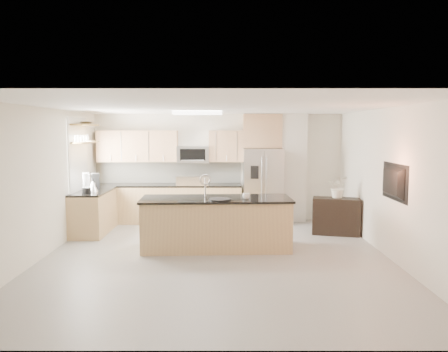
{
  "coord_description": "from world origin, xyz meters",
  "views": [
    {
      "loc": [
        0.14,
        -7.43,
        2.21
      ],
      "look_at": [
        0.14,
        1.3,
        1.29
      ],
      "focal_mm": 35.0,
      "sensor_mm": 36.0,
      "label": 1
    }
  ],
  "objects_px": {
    "refrigerator": "(263,186)",
    "cup": "(246,196)",
    "microwave": "(193,154)",
    "platter": "(220,199)",
    "coffee_maker": "(95,182)",
    "kettle": "(93,186)",
    "bowl": "(86,122)",
    "blender": "(86,185)",
    "television": "(390,182)",
    "credenza": "(336,216)",
    "flower_vase": "(339,181)",
    "range": "(193,203)",
    "island": "(216,223)"
  },
  "relations": [
    {
      "from": "refrigerator",
      "to": "flower_vase",
      "type": "height_order",
      "value": "refrigerator"
    },
    {
      "from": "kettle",
      "to": "flower_vase",
      "type": "bearing_deg",
      "value": 0.08
    },
    {
      "from": "island",
      "to": "kettle",
      "type": "height_order",
      "value": "island"
    },
    {
      "from": "platter",
      "to": "microwave",
      "type": "bearing_deg",
      "value": 103.91
    },
    {
      "from": "kettle",
      "to": "television",
      "type": "bearing_deg",
      "value": -18.77
    },
    {
      "from": "range",
      "to": "coffee_maker",
      "type": "xyz_separation_m",
      "value": [
        -2.09,
        -0.82,
        0.61
      ]
    },
    {
      "from": "microwave",
      "to": "television",
      "type": "height_order",
      "value": "microwave"
    },
    {
      "from": "microwave",
      "to": "credenza",
      "type": "height_order",
      "value": "microwave"
    },
    {
      "from": "blender",
      "to": "bowl",
      "type": "height_order",
      "value": "bowl"
    },
    {
      "from": "island",
      "to": "cup",
      "type": "distance_m",
      "value": 0.77
    },
    {
      "from": "refrigerator",
      "to": "television",
      "type": "xyz_separation_m",
      "value": [
        1.85,
        -3.07,
        0.46
      ]
    },
    {
      "from": "television",
      "to": "credenza",
      "type": "bearing_deg",
      "value": 11.67
    },
    {
      "from": "island",
      "to": "bowl",
      "type": "distance_m",
      "value": 3.75
    },
    {
      "from": "platter",
      "to": "coffee_maker",
      "type": "xyz_separation_m",
      "value": [
        -2.76,
        1.75,
        0.11
      ]
    },
    {
      "from": "credenza",
      "to": "cup",
      "type": "bearing_deg",
      "value": -134.14
    },
    {
      "from": "coffee_maker",
      "to": "bowl",
      "type": "distance_m",
      "value": 1.3
    },
    {
      "from": "credenza",
      "to": "bowl",
      "type": "xyz_separation_m",
      "value": [
        -5.37,
        0.43,
        1.99
      ]
    },
    {
      "from": "island",
      "to": "television",
      "type": "height_order",
      "value": "television"
    },
    {
      "from": "island",
      "to": "blender",
      "type": "relative_size",
      "value": 6.65
    },
    {
      "from": "platter",
      "to": "kettle",
      "type": "relative_size",
      "value": 1.47
    },
    {
      "from": "credenza",
      "to": "bowl",
      "type": "distance_m",
      "value": 5.74
    },
    {
      "from": "microwave",
      "to": "kettle",
      "type": "relative_size",
      "value": 2.79
    },
    {
      "from": "refrigerator",
      "to": "platter",
      "type": "bearing_deg",
      "value": -111.41
    },
    {
      "from": "refrigerator",
      "to": "cup",
      "type": "height_order",
      "value": "refrigerator"
    },
    {
      "from": "island",
      "to": "bowl",
      "type": "relative_size",
      "value": 8.58
    },
    {
      "from": "television",
      "to": "microwave",
      "type": "bearing_deg",
      "value": 47.25
    },
    {
      "from": "coffee_maker",
      "to": "bowl",
      "type": "xyz_separation_m",
      "value": [
        -0.16,
        0.01,
        1.29
      ]
    },
    {
      "from": "island",
      "to": "platter",
      "type": "height_order",
      "value": "island"
    },
    {
      "from": "island",
      "to": "bowl",
      "type": "xyz_separation_m",
      "value": [
        -2.84,
        1.53,
        1.9
      ]
    },
    {
      "from": "island",
      "to": "coffee_maker",
      "type": "height_order",
      "value": "island"
    },
    {
      "from": "range",
      "to": "credenza",
      "type": "distance_m",
      "value": 3.36
    },
    {
      "from": "refrigerator",
      "to": "kettle",
      "type": "distance_m",
      "value": 3.88
    },
    {
      "from": "flower_vase",
      "to": "refrigerator",
      "type": "bearing_deg",
      "value": 141.6
    },
    {
      "from": "cup",
      "to": "kettle",
      "type": "bearing_deg",
      "value": 158.58
    },
    {
      "from": "microwave",
      "to": "cup",
      "type": "relative_size",
      "value": 5.71
    },
    {
      "from": "range",
      "to": "microwave",
      "type": "bearing_deg",
      "value": 90.0
    },
    {
      "from": "coffee_maker",
      "to": "blender",
      "type": "bearing_deg",
      "value": -88.33
    },
    {
      "from": "blender",
      "to": "television",
      "type": "bearing_deg",
      "value": -16.1
    },
    {
      "from": "blender",
      "to": "refrigerator",
      "type": "bearing_deg",
      "value": 21.39
    },
    {
      "from": "refrigerator",
      "to": "cup",
      "type": "relative_size",
      "value": 13.37
    },
    {
      "from": "microwave",
      "to": "kettle",
      "type": "distance_m",
      "value": 2.51
    },
    {
      "from": "island",
      "to": "flower_vase",
      "type": "bearing_deg",
      "value": 21.24
    },
    {
      "from": "television",
      "to": "flower_vase",
      "type": "bearing_deg",
      "value": 10.63
    },
    {
      "from": "refrigerator",
      "to": "blender",
      "type": "relative_size",
      "value": 4.21
    },
    {
      "from": "microwave",
      "to": "bowl",
      "type": "relative_size",
      "value": 2.32
    },
    {
      "from": "coffee_maker",
      "to": "refrigerator",
      "type": "bearing_deg",
      "value": 11.69
    },
    {
      "from": "blender",
      "to": "flower_vase",
      "type": "xyz_separation_m",
      "value": [
        5.23,
        0.28,
        0.03
      ]
    },
    {
      "from": "cup",
      "to": "flower_vase",
      "type": "relative_size",
      "value": 0.19
    },
    {
      "from": "cup",
      "to": "coffee_maker",
      "type": "bearing_deg",
      "value": 152.87
    },
    {
      "from": "range",
      "to": "kettle",
      "type": "relative_size",
      "value": 4.18
    }
  ]
}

